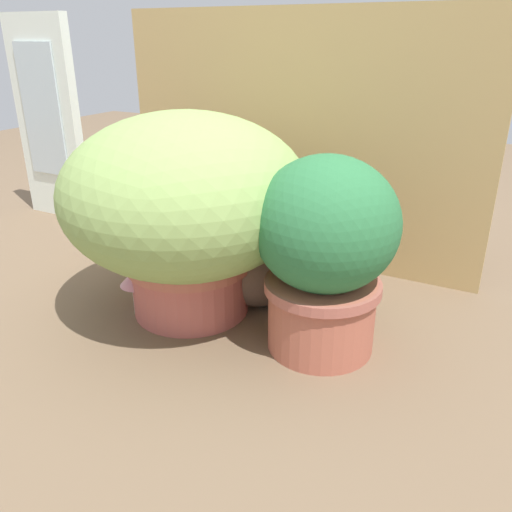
{
  "coord_description": "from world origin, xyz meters",
  "views": [
    {
      "loc": [
        0.71,
        -0.99,
        0.7
      ],
      "look_at": [
        0.14,
        0.08,
        0.18
      ],
      "focal_mm": 36.6,
      "sensor_mm": 36.0,
      "label": 1
    }
  ],
  "objects_px": {
    "leafy_planter": "(325,250)",
    "mushroom_ornament_red": "(157,286)",
    "mushroom_ornament_pink": "(138,280)",
    "grass_planter": "(186,203)",
    "cat": "(269,263)"
  },
  "relations": [
    {
      "from": "mushroom_ornament_pink",
      "to": "leafy_planter",
      "type": "bearing_deg",
      "value": 9.05
    },
    {
      "from": "grass_planter",
      "to": "cat",
      "type": "xyz_separation_m",
      "value": [
        0.17,
        0.13,
        -0.18
      ]
    },
    {
      "from": "grass_planter",
      "to": "mushroom_ornament_red",
      "type": "height_order",
      "value": "grass_planter"
    },
    {
      "from": "mushroom_ornament_pink",
      "to": "mushroom_ornament_red",
      "type": "distance_m",
      "value": 0.06
    },
    {
      "from": "leafy_planter",
      "to": "mushroom_ornament_pink",
      "type": "relative_size",
      "value": 3.39
    },
    {
      "from": "leafy_planter",
      "to": "cat",
      "type": "bearing_deg",
      "value": 145.7
    },
    {
      "from": "leafy_planter",
      "to": "mushroom_ornament_red",
      "type": "bearing_deg",
      "value": -170.9
    },
    {
      "from": "mushroom_ornament_pink",
      "to": "mushroom_ornament_red",
      "type": "relative_size",
      "value": 1.06
    },
    {
      "from": "cat",
      "to": "leafy_planter",
      "type": "bearing_deg",
      "value": -34.3
    },
    {
      "from": "grass_planter",
      "to": "leafy_planter",
      "type": "relative_size",
      "value": 1.34
    },
    {
      "from": "mushroom_ornament_red",
      "to": "cat",
      "type": "bearing_deg",
      "value": 43.36
    },
    {
      "from": "grass_planter",
      "to": "cat",
      "type": "height_order",
      "value": "grass_planter"
    },
    {
      "from": "mushroom_ornament_pink",
      "to": "mushroom_ornament_red",
      "type": "bearing_deg",
      "value": 8.62
    },
    {
      "from": "leafy_planter",
      "to": "mushroom_ornament_pink",
      "type": "xyz_separation_m",
      "value": [
        -0.49,
        -0.08,
        -0.15
      ]
    },
    {
      "from": "cat",
      "to": "mushroom_ornament_red",
      "type": "relative_size",
      "value": 2.49
    }
  ]
}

